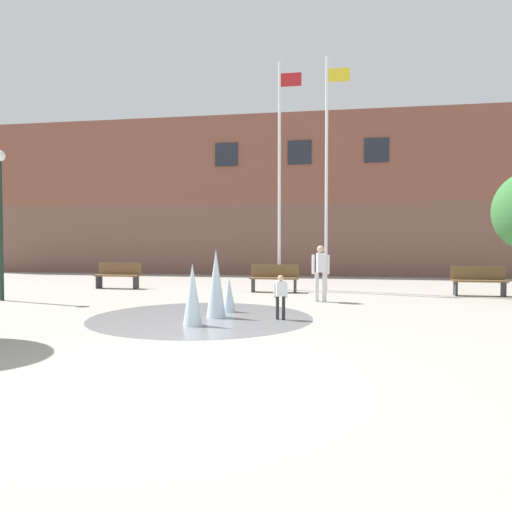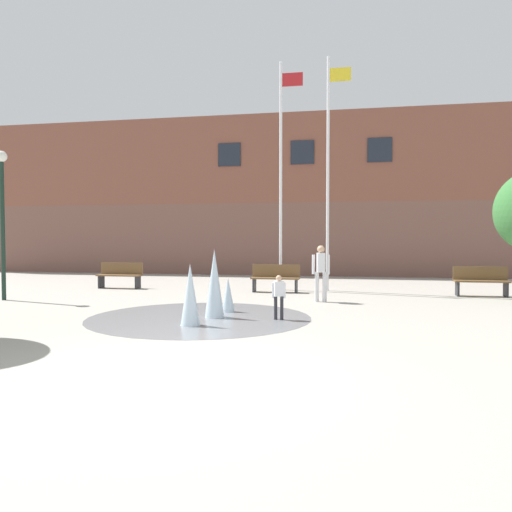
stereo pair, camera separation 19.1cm
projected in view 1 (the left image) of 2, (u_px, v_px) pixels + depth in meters
The scene contains 11 objects.
ground_plane at pixel (181, 377), 6.49m from camera, with size 100.00×100.00×0.00m, color #9E998E.
library_building at pixel (304, 199), 26.27m from camera, with size 36.00×6.05×7.68m.
splash_fountain at pixel (208, 296), 11.11m from camera, with size 5.05×5.05×1.55m.
park_bench_far_left at pixel (118, 275), 17.72m from camera, with size 1.60×0.44×0.91m.
park_bench_under_left_flagpole at pixel (274, 278), 16.54m from camera, with size 1.60×0.44×0.91m.
park_bench_far_right at pixel (479, 280), 15.49m from camera, with size 1.60×0.44×0.91m.
child_in_fountain at pixel (281, 294), 10.99m from camera, with size 0.31×0.20×0.99m.
adult_in_red at pixel (321, 269), 14.04m from camera, with size 0.50×0.37×1.59m.
flagpole_left at pixel (280, 169), 17.15m from camera, with size 0.80×0.10×7.82m.
flagpole_right at pixel (327, 167), 16.86m from camera, with size 0.80×0.10×7.89m.
lamp_post_left_lane at pixel (0, 204), 14.24m from camera, with size 0.32×0.32×4.30m.
Camera 1 is at (2.09, -6.16, 1.82)m, focal length 35.00 mm.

